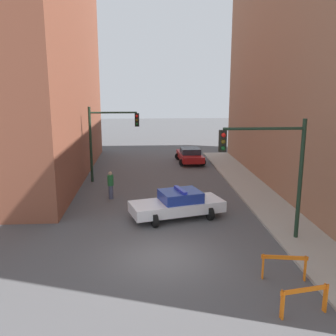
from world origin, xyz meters
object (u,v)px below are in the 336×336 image
at_px(parked_car_near, 190,155).
at_px(barrier_mid, 284,263).
at_px(pedestrian_crossing, 111,185).
at_px(police_car, 178,204).
at_px(traffic_light_near, 275,162).
at_px(traffic_light_far, 106,133).
at_px(barrier_front, 305,296).

xyz_separation_m(parked_car_near, barrier_mid, (0.90, -19.91, -0.06)).
relative_size(pedestrian_crossing, barrier_mid, 1.05).
height_order(parked_car_near, barrier_mid, parked_car_near).
bearing_deg(police_car, pedestrian_crossing, 31.02).
height_order(traffic_light_near, traffic_light_far, traffic_light_near).
relative_size(traffic_light_near, parked_car_near, 1.19).
xyz_separation_m(parked_car_near, pedestrian_crossing, (-5.95, -10.02, 0.19)).
xyz_separation_m(traffic_light_far, barrier_mid, (7.41, -13.97, -2.78)).
relative_size(traffic_light_near, barrier_mid, 3.28).
xyz_separation_m(police_car, parked_car_near, (2.25, 13.48, -0.05)).
distance_m(barrier_front, barrier_mid, 2.08).
bearing_deg(barrier_front, parked_car_near, 91.93).
distance_m(traffic_light_near, barrier_mid, 4.47).
bearing_deg(barrier_mid, barrier_front, -94.53).
bearing_deg(traffic_light_far, barrier_front, -65.72).
bearing_deg(parked_car_near, police_car, -102.06).
xyz_separation_m(traffic_light_near, barrier_mid, (-0.63, -3.33, -2.91)).
distance_m(traffic_light_near, police_car, 5.64).
bearing_deg(pedestrian_crossing, barrier_front, 10.03).
distance_m(pedestrian_crossing, barrier_front, 13.71).
bearing_deg(traffic_light_near, pedestrian_crossing, 138.74).
bearing_deg(parked_car_near, traffic_light_near, -87.30).
relative_size(traffic_light_near, traffic_light_far, 1.00).
xyz_separation_m(parked_car_near, barrier_front, (0.74, -21.98, -0.06)).
bearing_deg(police_car, traffic_light_near, -145.13).
relative_size(parked_car_near, pedestrian_crossing, 2.64).
height_order(parked_car_near, barrier_front, parked_car_near).
xyz_separation_m(traffic_light_near, parked_car_near, (-1.53, 16.58, -2.86)).
height_order(traffic_light_near, barrier_mid, traffic_light_near).
xyz_separation_m(traffic_light_far, barrier_front, (7.24, -16.05, -2.78)).
distance_m(traffic_light_far, police_car, 9.06).
distance_m(traffic_light_near, parked_car_near, 16.89).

